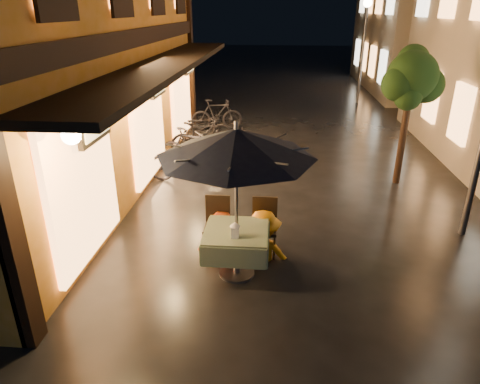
# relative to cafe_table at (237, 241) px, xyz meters

# --- Properties ---
(ground) EXTENTS (90.00, 90.00, 0.00)m
(ground) POSITION_rel_cafe_table_xyz_m (1.06, -0.34, -0.59)
(ground) COLOR black
(ground) RESTS_ON ground
(west_building) EXTENTS (5.90, 11.40, 7.40)m
(west_building) POSITION_rel_cafe_table_xyz_m (-4.66, 3.66, 3.12)
(west_building) COLOR orange
(west_building) RESTS_ON ground
(east_building_far) EXTENTS (7.30, 10.30, 7.30)m
(east_building_far) POSITION_rel_cafe_table_xyz_m (8.55, 17.66, 3.07)
(east_building_far) COLOR #B2A28E
(east_building_far) RESTS_ON ground
(street_tree) EXTENTS (1.43, 1.20, 3.15)m
(street_tree) POSITION_rel_cafe_table_xyz_m (3.48, 4.17, 1.83)
(street_tree) COLOR black
(street_tree) RESTS_ON ground
(streetlamp_far) EXTENTS (0.36, 0.36, 4.23)m
(streetlamp_far) POSITION_rel_cafe_table_xyz_m (4.06, 13.66, 2.33)
(streetlamp_far) COLOR #59595E
(streetlamp_far) RESTS_ON ground
(cafe_table) EXTENTS (0.99, 0.99, 0.78)m
(cafe_table) POSITION_rel_cafe_table_xyz_m (0.00, 0.00, 0.00)
(cafe_table) COLOR #59595E
(cafe_table) RESTS_ON ground
(patio_umbrella) EXTENTS (2.29, 2.29, 2.46)m
(patio_umbrella) POSITION_rel_cafe_table_xyz_m (0.00, 0.00, 1.56)
(patio_umbrella) COLOR #59595E
(patio_umbrella) RESTS_ON ground
(cafe_chair_left) EXTENTS (0.42, 0.42, 0.97)m
(cafe_chair_left) POSITION_rel_cafe_table_xyz_m (-0.40, 0.74, -0.05)
(cafe_chair_left) COLOR black
(cafe_chair_left) RESTS_ON ground
(cafe_chair_right) EXTENTS (0.42, 0.42, 0.97)m
(cafe_chair_right) POSITION_rel_cafe_table_xyz_m (0.40, 0.74, -0.05)
(cafe_chair_right) COLOR black
(cafe_chair_right) RESTS_ON ground
(table_lantern) EXTENTS (0.16, 0.16, 0.25)m
(table_lantern) POSITION_rel_cafe_table_xyz_m (0.00, -0.22, 0.33)
(table_lantern) COLOR white
(table_lantern) RESTS_ON cafe_table
(person_orange) EXTENTS (0.87, 0.75, 1.54)m
(person_orange) POSITION_rel_cafe_table_xyz_m (-0.35, 0.57, 0.18)
(person_orange) COLOR orange
(person_orange) RESTS_ON ground
(person_yellow) EXTENTS (1.06, 0.63, 1.61)m
(person_yellow) POSITION_rel_cafe_table_xyz_m (0.39, 0.56, 0.22)
(person_yellow) COLOR #FF960A
(person_yellow) RESTS_ON ground
(bicycle_0) EXTENTS (1.91, 0.69, 1.00)m
(bicycle_0) POSITION_rel_cafe_table_xyz_m (-1.55, 3.81, -0.09)
(bicycle_0) COLOR black
(bicycle_0) RESTS_ON ground
(bicycle_1) EXTENTS (1.87, 1.02, 1.08)m
(bicycle_1) POSITION_rel_cafe_table_xyz_m (-1.60, 4.67, -0.05)
(bicycle_1) COLOR black
(bicycle_1) RESTS_ON ground
(bicycle_2) EXTENTS (1.77, 0.95, 0.88)m
(bicycle_2) POSITION_rel_cafe_table_xyz_m (-1.42, 4.92, -0.14)
(bicycle_2) COLOR black
(bicycle_2) RESTS_ON ground
(bicycle_3) EXTENTS (1.79, 0.96, 1.04)m
(bicycle_3) POSITION_rel_cafe_table_xyz_m (-1.55, 5.79, -0.07)
(bicycle_3) COLOR black
(bicycle_3) RESTS_ON ground
(bicycle_4) EXTENTS (1.86, 0.83, 0.95)m
(bicycle_4) POSITION_rel_cafe_table_xyz_m (-1.70, 7.10, -0.11)
(bicycle_4) COLOR black
(bicycle_4) RESTS_ON ground
(bicycle_5) EXTENTS (1.80, 0.87, 1.04)m
(bicycle_5) POSITION_rel_cafe_table_xyz_m (-1.50, 8.58, -0.06)
(bicycle_5) COLOR black
(bicycle_5) RESTS_ON ground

